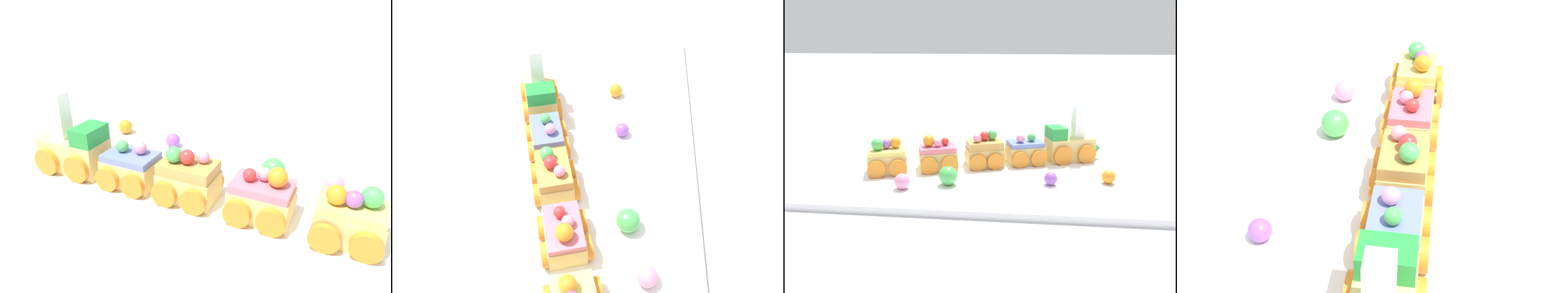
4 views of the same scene
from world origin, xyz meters
TOP-DOWN VIEW (x-y plane):
  - ground_plane at (0.00, 0.00)m, footprint 10.00×10.00m
  - display_board at (0.00, 0.00)m, footprint 0.76×0.36m
  - cake_train_locomotive at (0.15, 0.07)m, footprint 0.12×0.08m
  - cake_car_blueberry at (0.05, 0.05)m, footprint 0.08×0.08m
  - cake_car_caramel at (-0.02, 0.02)m, footprint 0.08×0.08m
  - cake_car_strawberry at (-0.11, -0.01)m, footprint 0.08×0.08m
  - cake_car_lemon at (-0.19, -0.03)m, footprint 0.08×0.08m
  - gumball_pink at (-0.14, -0.11)m, footprint 0.03×0.03m
  - gumball_orange at (0.19, -0.05)m, footprint 0.02×0.02m
  - gumball_green at (-0.07, -0.08)m, footprint 0.03×0.03m
  - gumball_purple at (0.10, -0.07)m, footprint 0.02×0.02m

SIDE VIEW (x-z plane):
  - ground_plane at x=0.00m, z-range 0.00..0.00m
  - display_board at x=0.00m, z-range 0.00..0.01m
  - gumball_purple at x=0.10m, z-range 0.01..0.03m
  - gumball_orange at x=0.19m, z-range 0.01..0.03m
  - gumball_pink at x=-0.14m, z-range 0.01..0.04m
  - gumball_green at x=-0.07m, z-range 0.01..0.04m
  - cake_car_blueberry at x=0.05m, z-range 0.00..0.06m
  - cake_car_strawberry at x=-0.11m, z-range 0.00..0.07m
  - cake_car_lemon at x=-0.19m, z-range 0.00..0.07m
  - cake_car_caramel at x=-0.02m, z-range 0.00..0.07m
  - cake_train_locomotive at x=0.15m, z-range -0.01..0.09m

